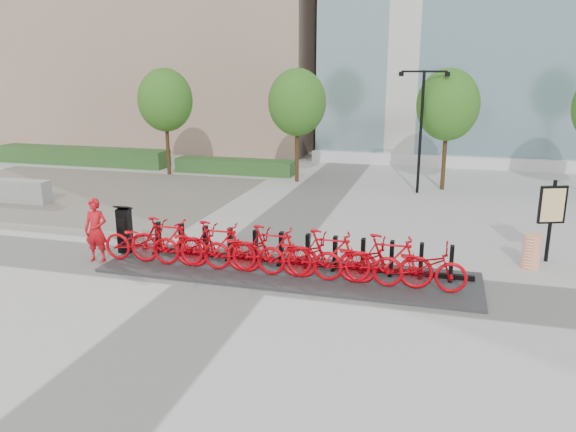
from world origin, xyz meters
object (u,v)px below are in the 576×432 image
(worker_red, at_px, (96,230))
(map_sign, at_px, (552,208))
(kiosk, at_px, (125,230))
(construction_barrel, at_px, (531,251))
(jersey_barrier, at_px, (21,191))
(bike_0, at_px, (142,241))

(worker_red, height_order, map_sign, map_sign)
(kiosk, height_order, construction_barrel, kiosk)
(jersey_barrier, xyz_separation_m, map_sign, (18.60, -1.95, 1.04))
(bike_0, relative_size, jersey_barrier, 0.94)
(worker_red, bearing_deg, kiosk, 49.01)
(bike_0, distance_m, worker_red, 1.34)
(kiosk, relative_size, worker_red, 0.79)
(jersey_barrier, bearing_deg, worker_red, -39.35)
(bike_0, height_order, jersey_barrier, bike_0)
(kiosk, bearing_deg, bike_0, -41.30)
(kiosk, distance_m, jersey_barrier, 8.60)
(bike_0, xyz_separation_m, worker_red, (-1.32, -0.06, 0.22))
(map_sign, bearing_deg, kiosk, 171.40)
(construction_barrel, bearing_deg, map_sign, 53.93)
(worker_red, distance_m, jersey_barrier, 8.60)
(kiosk, xyz_separation_m, jersey_barrier, (-7.30, 4.52, -0.29))
(construction_barrel, bearing_deg, kiosk, -170.03)
(bike_0, height_order, worker_red, worker_red)
(bike_0, bearing_deg, worker_red, 92.77)
(kiosk, xyz_separation_m, construction_barrel, (10.81, 1.90, -0.28))
(kiosk, xyz_separation_m, worker_red, (-0.46, -0.66, 0.13))
(bike_0, xyz_separation_m, construction_barrel, (9.95, 2.49, -0.20))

